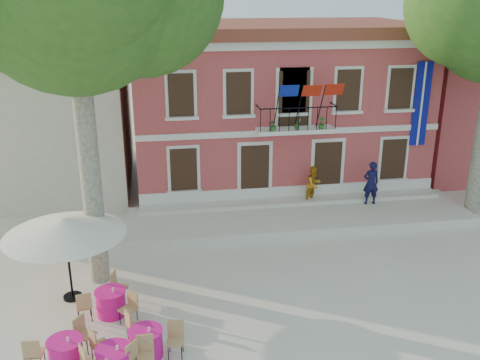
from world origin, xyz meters
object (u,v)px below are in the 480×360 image
pedestrian_navy (371,183)px  cafe_table_3 (111,301)px  cafe_table_1 (146,342)px  pedestrian_orange (314,185)px  cafe_table_0 (66,352)px  patio_umbrella (64,227)px

pedestrian_navy → cafe_table_3: (-10.38, -6.25, -0.81)m
cafe_table_3 → cafe_table_1: bearing=-64.0°
pedestrian_navy → cafe_table_1: bearing=43.3°
cafe_table_1 → pedestrian_orange: bearing=51.5°
pedestrian_orange → cafe_table_1: 11.34m
pedestrian_navy → cafe_table_3: pedestrian_navy is taller
cafe_table_0 → cafe_table_1: (1.96, 0.10, 0.00)m
cafe_table_0 → cafe_table_3: bearing=66.3°
patio_umbrella → pedestrian_orange: bearing=31.5°
cafe_table_0 → cafe_table_1: 1.97m
cafe_table_1 → cafe_table_0: bearing=-177.0°
patio_umbrella → pedestrian_orange: (9.29, 5.70, -1.28)m
cafe_table_0 → cafe_table_1: same height
cafe_table_3 → cafe_table_0: bearing=-113.7°
pedestrian_orange → pedestrian_navy: bearing=-44.3°
cafe_table_0 → cafe_table_3: size_ratio=1.02×
pedestrian_navy → pedestrian_orange: 2.40m
cafe_table_0 → cafe_table_1: size_ratio=1.01×
cafe_table_1 → pedestrian_navy: bearing=41.6°
patio_umbrella → pedestrian_orange: 10.97m
pedestrian_navy → cafe_table_3: bearing=32.8°
pedestrian_orange → cafe_table_3: pedestrian_orange is taller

